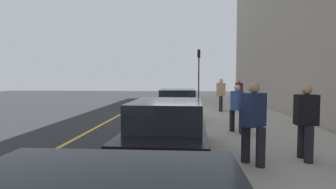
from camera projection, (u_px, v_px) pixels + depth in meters
name	position (u px, v px, depth m)	size (l,w,h in m)	color
ground_plane	(177.00, 119.00, 13.56)	(56.00, 56.00, 0.00)	#28282B
sidewalk	(243.00, 118.00, 13.30)	(28.00, 4.60, 0.15)	#A39E93
lane_stripe_centre	(114.00, 118.00, 13.81)	(28.00, 0.14, 0.01)	gold
snow_bank_curb	(191.00, 125.00, 11.13)	(6.70, 0.56, 0.22)	white
parked_car_black	(168.00, 131.00, 6.51)	(4.40, 1.97, 1.51)	black
parked_car_white	(178.00, 105.00, 12.85)	(4.23, 1.98, 1.51)	black
pedestrian_tan_coat	(221.00, 94.00, 15.34)	(0.61, 0.53, 1.86)	black
pedestrian_burgundy_coat	(239.00, 91.00, 18.86)	(0.57, 0.54, 1.78)	black
pedestrian_black_coat	(306.00, 120.00, 6.17)	(0.58, 0.47, 1.74)	black
pedestrian_blue_coat	(237.00, 107.00, 9.41)	(0.53, 0.50, 1.66)	black
pedestrian_navy_coat	(253.00, 121.00, 5.85)	(0.54, 0.57, 1.81)	black
traffic_light_pole	(199.00, 66.00, 23.90)	(0.35, 0.26, 4.40)	#2D2D19
rolling_suitcase	(244.00, 126.00, 8.95)	(0.34, 0.22, 0.94)	#191E38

